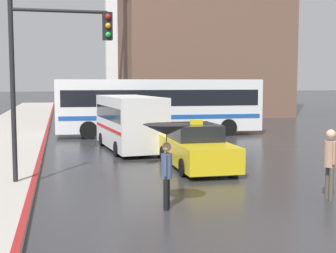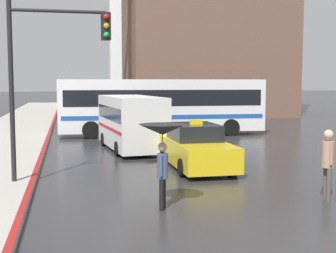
# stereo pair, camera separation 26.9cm
# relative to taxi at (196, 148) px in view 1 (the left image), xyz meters

# --- Properties ---
(ground_plane) EXTENTS (300.00, 300.00, 0.00)m
(ground_plane) POSITION_rel_taxi_xyz_m (-1.14, -7.59, -0.71)
(ground_plane) COLOR #2D2D30
(taxi) EXTENTS (1.91, 4.73, 1.71)m
(taxi) POSITION_rel_taxi_xyz_m (0.00, 0.00, 0.00)
(taxi) COLOR gold
(taxi) RESTS_ON ground_plane
(ambulance_van) EXTENTS (2.54, 5.76, 2.41)m
(ambulance_van) POSITION_rel_taxi_xyz_m (-1.66, 4.84, 0.63)
(ambulance_van) COLOR silver
(ambulance_van) RESTS_ON ground_plane
(city_bus) EXTENTS (11.69, 2.94, 3.19)m
(city_bus) POSITION_rel_taxi_xyz_m (0.87, 10.45, 1.06)
(city_bus) COLOR silver
(city_bus) RESTS_ON ground_plane
(pedestrian_with_umbrella) EXTENTS (1.12, 1.12, 2.05)m
(pedestrian_with_umbrella) POSITION_rel_taxi_xyz_m (-2.24, -5.14, 1.00)
(pedestrian_with_umbrella) COLOR black
(pedestrian_with_umbrella) RESTS_ON ground_plane
(pedestrian_man) EXTENTS (0.36, 0.48, 1.83)m
(pedestrian_man) POSITION_rel_taxi_xyz_m (2.09, -5.18, 0.39)
(pedestrian_man) COLOR #4C473D
(pedestrian_man) RESTS_ON ground_plane
(traffic_light) EXTENTS (2.92, 0.38, 5.37)m
(traffic_light) POSITION_rel_taxi_xyz_m (-4.83, -1.88, 3.00)
(traffic_light) COLOR black
(traffic_light) RESTS_ON ground_plane
(monument_cross) EXTENTS (7.42, 0.90, 16.86)m
(monument_cross) POSITION_rel_taxi_xyz_m (-0.58, 22.01, 8.85)
(monument_cross) COLOR white
(monument_cross) RESTS_ON ground_plane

